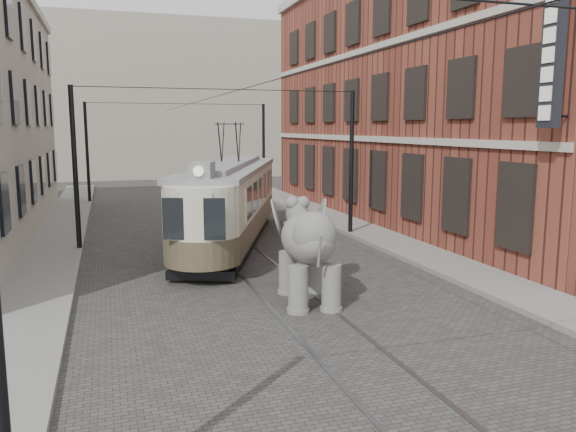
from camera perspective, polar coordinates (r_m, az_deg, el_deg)
name	(u,v)px	position (r m, az deg, el deg)	size (l,w,h in m)	color
ground	(271,281)	(17.08, -1.74, -6.48)	(120.00, 120.00, 0.00)	#413E3C
tram_rails	(271,280)	(17.08, -1.74, -6.44)	(1.54, 80.00, 0.02)	slate
sidewalk_right	(446,264)	(19.52, 15.53, -4.63)	(2.00, 60.00, 0.15)	slate
sidewalk_left	(34,298)	(16.59, -24.08, -7.46)	(2.00, 60.00, 0.15)	slate
brick_building	(437,97)	(29.32, 14.64, 11.47)	(8.00, 26.00, 12.00)	maroon
distant_block	(154,101)	(56.09, -13.20, 11.16)	(28.00, 10.00, 14.00)	#9E9382
catenary	(228,169)	(21.35, -5.97, 4.73)	(11.00, 30.20, 6.00)	black
tram	(230,184)	(22.18, -5.77, 3.19)	(2.44, 11.81, 4.69)	beige
elephant	(309,253)	(14.78, 2.06, -3.69)	(2.35, 4.26, 2.61)	#5F5D58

